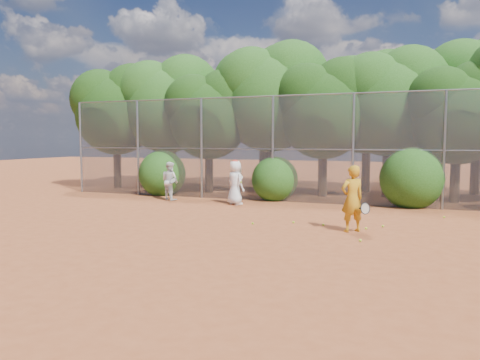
% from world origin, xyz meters
% --- Properties ---
extents(ground, '(80.00, 80.00, 0.00)m').
position_xyz_m(ground, '(0.00, 0.00, 0.00)').
color(ground, '#994722').
rests_on(ground, ground).
extents(fence_back, '(20.05, 0.09, 4.03)m').
position_xyz_m(fence_back, '(-0.12, 6.00, 2.05)').
color(fence_back, gray).
rests_on(fence_back, ground).
extents(tree_0, '(4.38, 3.81, 6.00)m').
position_xyz_m(tree_0, '(-9.44, 8.04, 3.93)').
color(tree_0, black).
rests_on(tree_0, ground).
extents(tree_1, '(4.64, 4.03, 6.35)m').
position_xyz_m(tree_1, '(-6.94, 8.54, 4.16)').
color(tree_1, black).
rests_on(tree_1, ground).
extents(tree_2, '(3.99, 3.47, 5.47)m').
position_xyz_m(tree_2, '(-4.45, 7.83, 3.58)').
color(tree_2, black).
rests_on(tree_2, ground).
extents(tree_3, '(4.89, 4.26, 6.70)m').
position_xyz_m(tree_3, '(-1.94, 8.84, 4.40)').
color(tree_3, black).
rests_on(tree_3, ground).
extents(tree_4, '(4.19, 3.64, 5.73)m').
position_xyz_m(tree_4, '(0.55, 8.24, 3.76)').
color(tree_4, black).
rests_on(tree_4, ground).
extents(tree_5, '(4.51, 3.92, 6.17)m').
position_xyz_m(tree_5, '(3.06, 9.04, 4.05)').
color(tree_5, black).
rests_on(tree_5, ground).
extents(tree_6, '(3.86, 3.36, 5.29)m').
position_xyz_m(tree_6, '(5.55, 8.03, 3.47)').
color(tree_6, black).
rests_on(tree_6, ground).
extents(tree_9, '(4.83, 4.20, 6.62)m').
position_xyz_m(tree_9, '(-7.94, 10.84, 4.34)').
color(tree_9, black).
rests_on(tree_9, ground).
extents(tree_10, '(5.15, 4.48, 7.06)m').
position_xyz_m(tree_10, '(-2.93, 11.05, 4.63)').
color(tree_10, black).
rests_on(tree_10, ground).
extents(tree_11, '(4.64, 4.03, 6.35)m').
position_xyz_m(tree_11, '(2.06, 10.64, 4.16)').
color(tree_11, black).
rests_on(tree_11, ground).
extents(tree_12, '(5.02, 4.37, 6.88)m').
position_xyz_m(tree_12, '(6.56, 11.24, 4.51)').
color(tree_12, black).
rests_on(tree_12, ground).
extents(bush_0, '(2.00, 2.00, 2.00)m').
position_xyz_m(bush_0, '(-6.00, 6.30, 1.00)').
color(bush_0, '#1D4A12').
rests_on(bush_0, ground).
extents(bush_1, '(1.80, 1.80, 1.80)m').
position_xyz_m(bush_1, '(-1.00, 6.30, 0.90)').
color(bush_1, '#1D4A12').
rests_on(bush_1, ground).
extents(bush_2, '(2.20, 2.20, 2.20)m').
position_xyz_m(bush_2, '(4.00, 6.30, 1.10)').
color(bush_2, '#1D4A12').
rests_on(bush_2, ground).
extents(player_yellow, '(0.85, 0.71, 1.71)m').
position_xyz_m(player_yellow, '(2.65, 1.00, 0.86)').
color(player_yellow, '#C58717').
rests_on(player_yellow, ground).
extents(player_teen, '(0.94, 0.85, 1.63)m').
position_xyz_m(player_teen, '(-1.98, 4.60, 0.81)').
color(player_teen, white).
rests_on(player_teen, ground).
extents(player_white, '(0.92, 0.85, 1.50)m').
position_xyz_m(player_white, '(-4.83, 4.89, 0.75)').
color(player_white, silver).
rests_on(player_white, ground).
extents(ball_0, '(0.07, 0.07, 0.07)m').
position_xyz_m(ball_0, '(1.82, 1.53, 0.03)').
color(ball_0, '#B3D727').
rests_on(ball_0, ground).
extents(ball_1, '(0.07, 0.07, 0.07)m').
position_xyz_m(ball_1, '(2.96, 1.42, 0.03)').
color(ball_1, '#B3D727').
rests_on(ball_1, ground).
extents(ball_2, '(0.07, 0.07, 0.07)m').
position_xyz_m(ball_2, '(3.00, -0.15, 0.03)').
color(ball_2, '#B3D727').
rests_on(ball_2, ground).
extents(ball_3, '(0.07, 0.07, 0.07)m').
position_xyz_m(ball_3, '(3.36, 1.91, 0.03)').
color(ball_3, '#B3D727').
rests_on(ball_3, ground).
extents(ball_4, '(0.07, 0.07, 0.07)m').
position_xyz_m(ball_4, '(0.95, 1.64, 0.03)').
color(ball_4, '#B3D727').
rests_on(ball_4, ground).
extents(ball_5, '(0.07, 0.07, 0.07)m').
position_xyz_m(ball_5, '(4.98, 4.08, 0.03)').
color(ball_5, '#B3D727').
rests_on(ball_5, ground).
extents(ball_6, '(0.07, 0.07, 0.07)m').
position_xyz_m(ball_6, '(-0.07, 1.05, 0.03)').
color(ball_6, '#B3D727').
rests_on(ball_6, ground).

